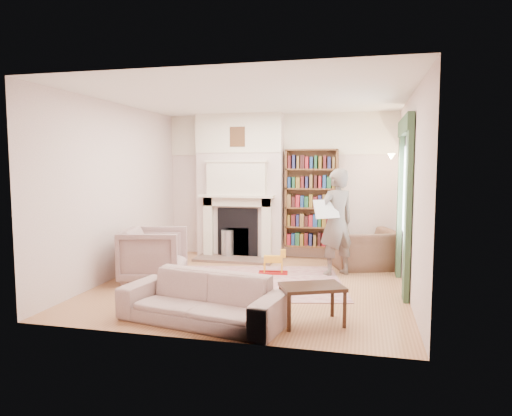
% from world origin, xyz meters
% --- Properties ---
extents(floor, '(4.50, 4.50, 0.00)m').
position_xyz_m(floor, '(0.00, 0.00, 0.00)').
color(floor, '#99623D').
rests_on(floor, ground).
extents(ceiling, '(4.50, 4.50, 0.00)m').
position_xyz_m(ceiling, '(0.00, 0.00, 2.80)').
color(ceiling, white).
rests_on(ceiling, wall_back).
extents(wall_back, '(4.50, 0.00, 4.50)m').
position_xyz_m(wall_back, '(0.00, 2.25, 1.40)').
color(wall_back, silver).
rests_on(wall_back, floor).
extents(wall_front, '(4.50, 0.00, 4.50)m').
position_xyz_m(wall_front, '(0.00, -2.25, 1.40)').
color(wall_front, silver).
rests_on(wall_front, floor).
extents(wall_left, '(0.00, 4.50, 4.50)m').
position_xyz_m(wall_left, '(-2.25, 0.00, 1.40)').
color(wall_left, silver).
rests_on(wall_left, floor).
extents(wall_right, '(0.00, 4.50, 4.50)m').
position_xyz_m(wall_right, '(2.25, 0.00, 1.40)').
color(wall_right, silver).
rests_on(wall_right, floor).
extents(fireplace, '(1.70, 0.58, 2.80)m').
position_xyz_m(fireplace, '(-0.75, 2.05, 1.39)').
color(fireplace, silver).
rests_on(fireplace, floor).
extents(bookcase, '(1.00, 0.24, 1.85)m').
position_xyz_m(bookcase, '(0.65, 2.12, 1.18)').
color(bookcase, brown).
rests_on(bookcase, floor).
extents(window, '(0.02, 0.90, 1.30)m').
position_xyz_m(window, '(2.23, 0.40, 1.45)').
color(window, silver).
rests_on(window, wall_right).
extents(curtain_left, '(0.07, 0.32, 2.40)m').
position_xyz_m(curtain_left, '(2.20, -0.30, 1.20)').
color(curtain_left, '#344D31').
rests_on(curtain_left, floor).
extents(curtain_right, '(0.07, 0.32, 2.40)m').
position_xyz_m(curtain_right, '(2.20, 1.10, 1.20)').
color(curtain_right, '#344D31').
rests_on(curtain_right, floor).
extents(pelmet, '(0.09, 1.70, 0.24)m').
position_xyz_m(pelmet, '(2.19, 0.40, 2.38)').
color(pelmet, '#344D31').
rests_on(pelmet, wall_right).
extents(wall_sconce, '(0.20, 0.24, 0.24)m').
position_xyz_m(wall_sconce, '(2.03, 1.50, 1.90)').
color(wall_sconce, gold).
rests_on(wall_sconce, wall_right).
extents(rug, '(3.18, 2.68, 0.01)m').
position_xyz_m(rug, '(-0.06, 0.13, 0.01)').
color(rug, '#BDA58F').
rests_on(rug, floor).
extents(armchair_reading, '(1.29, 1.21, 0.68)m').
position_xyz_m(armchair_reading, '(1.65, 1.52, 0.34)').
color(armchair_reading, '#452F24').
rests_on(armchair_reading, floor).
extents(armchair_left, '(1.10, 1.08, 0.84)m').
position_xyz_m(armchair_left, '(-1.53, -0.18, 0.42)').
color(armchair_left, '#9D9382').
rests_on(armchair_left, floor).
extents(sofa, '(2.03, 1.10, 0.56)m').
position_xyz_m(sofa, '(-0.17, -1.74, 0.28)').
color(sofa, '#BDAD9B').
rests_on(sofa, floor).
extents(man_reading, '(0.76, 0.73, 1.76)m').
position_xyz_m(man_reading, '(1.20, 0.92, 0.88)').
color(man_reading, '#62574E').
rests_on(man_reading, floor).
extents(newspaper, '(0.43, 0.38, 0.30)m').
position_xyz_m(newspaper, '(1.05, 0.72, 1.11)').
color(newspaper, beige).
rests_on(newspaper, man_reading).
extents(coffee_table, '(0.82, 0.70, 0.45)m').
position_xyz_m(coffee_table, '(1.07, -1.50, 0.23)').
color(coffee_table, black).
rests_on(coffee_table, floor).
extents(paraffin_heater, '(0.31, 0.31, 0.55)m').
position_xyz_m(paraffin_heater, '(-0.94, 1.83, 0.28)').
color(paraffin_heater, '#ABACB3').
rests_on(paraffin_heater, floor).
extents(rocking_horse, '(0.50, 0.26, 0.42)m').
position_xyz_m(rocking_horse, '(0.19, 0.71, 0.21)').
color(rocking_horse, gold).
rests_on(rocking_horse, rug).
extents(board_game, '(0.37, 0.37, 0.03)m').
position_xyz_m(board_game, '(-0.61, 0.15, 0.03)').
color(board_game, '#E6DD51').
rests_on(board_game, rug).
extents(game_box_lid, '(0.32, 0.25, 0.05)m').
position_xyz_m(game_box_lid, '(-0.69, -0.05, 0.04)').
color(game_box_lid, red).
rests_on(game_box_lid, rug).
extents(comic_annuals, '(0.57, 0.38, 0.02)m').
position_xyz_m(comic_annuals, '(0.18, -0.56, 0.02)').
color(comic_annuals, red).
rests_on(comic_annuals, rug).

